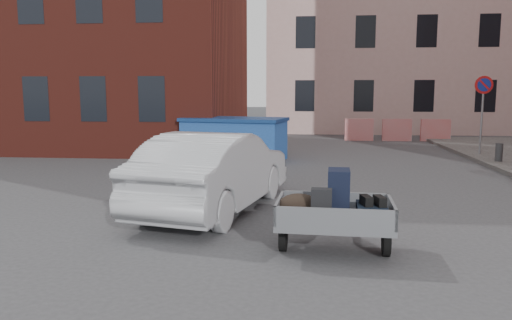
# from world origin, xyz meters

# --- Properties ---
(ground) EXTENTS (120.00, 120.00, 0.00)m
(ground) POSITION_xyz_m (0.00, 0.00, 0.00)
(ground) COLOR #38383A
(ground) RESTS_ON ground
(building_pink) EXTENTS (16.00, 8.00, 14.00)m
(building_pink) POSITION_xyz_m (6.00, 22.00, 7.00)
(building_pink) COLOR #C7A099
(building_pink) RESTS_ON ground
(no_parking_sign) EXTENTS (0.60, 0.09, 2.65)m
(no_parking_sign) POSITION_xyz_m (6.00, 9.48, 2.01)
(no_parking_sign) COLOR gray
(no_parking_sign) RESTS_ON sidewalk
(barriers) EXTENTS (4.70, 0.18, 1.00)m
(barriers) POSITION_xyz_m (4.20, 15.00, 0.50)
(barriers) COLOR red
(barriers) RESTS_ON ground
(trailer) EXTENTS (1.66, 1.84, 1.20)m
(trailer) POSITION_xyz_m (0.46, -1.19, 0.61)
(trailer) COLOR black
(trailer) RESTS_ON ground
(dumpster) EXTENTS (3.61, 2.37, 1.39)m
(dumpster) POSITION_xyz_m (-2.29, 8.19, 0.70)
(dumpster) COLOR #214D9F
(dumpster) RESTS_ON ground
(silver_car) EXTENTS (2.57, 4.84, 1.51)m
(silver_car) POSITION_xyz_m (-1.66, 1.21, 0.76)
(silver_car) COLOR #AAADB2
(silver_car) RESTS_ON ground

